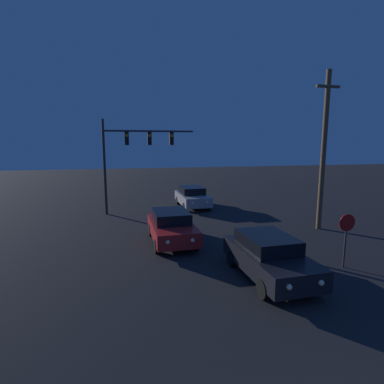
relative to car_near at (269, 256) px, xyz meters
name	(u,v)px	position (x,y,z in m)	size (l,w,h in m)	color
car_near	(269,256)	(0.00, 0.00, 0.00)	(2.13, 4.45, 1.57)	black
car_mid	(172,226)	(-2.86, 4.78, 0.00)	(2.09, 4.43, 1.57)	#B21E1E
car_far	(192,197)	(0.05, 12.84, 0.00)	(2.11, 4.44, 1.57)	#99999E
traffic_signal_mast	(131,149)	(-4.55, 11.77, 3.72)	(6.31, 0.30, 6.55)	#2D2D2D
stop_sign	(346,231)	(3.36, 0.13, 0.71)	(0.70, 0.07, 2.19)	#2D2D2D
utility_pole	(324,150)	(5.88, 5.26, 3.75)	(1.42, 0.28, 8.86)	brown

